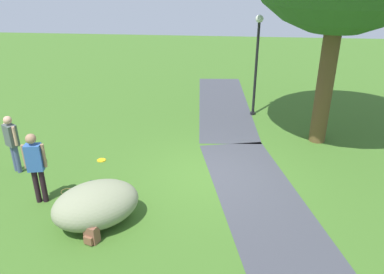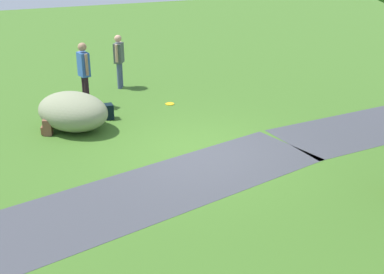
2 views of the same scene
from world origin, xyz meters
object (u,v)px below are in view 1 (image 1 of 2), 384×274
Objects in this scene: lamp_post at (257,56)px; frisbee_on_grass at (101,160)px; lawn_boulder at (96,205)px; spare_backpack_on_lawn at (91,234)px; man_near_boulder at (12,140)px; backpack_by_boulder at (95,190)px; handbag_on_grass at (67,197)px; woman_with_handbag at (35,163)px.

frisbee_on_grass is (4.41, -4.68, -2.31)m from lamp_post.
lawn_boulder reaches higher than spare_backpack_on_lawn.
lamp_post is 2.27× the size of man_near_boulder.
backpack_by_boulder is (-0.99, -0.42, -0.28)m from lawn_boulder.
man_near_boulder is at bearing -111.33° from backpack_by_boulder.
handbag_on_grass is at bearing -64.09° from backpack_by_boulder.
lawn_boulder is 9.22× the size of frisbee_on_grass.
man_near_boulder reaches higher than backpack_by_boulder.
spare_backpack_on_lawn is at bearing 17.31° from backpack_by_boulder.
lawn_boulder is 1.28m from handbag_on_grass.
handbag_on_grass is at bearing -140.80° from spare_backpack_on_lawn.
lamp_post is 7.86m from backpack_by_boulder.
man_near_boulder is (-1.36, -1.39, -0.10)m from woman_with_handbag.
backpack_by_boulder is at bearing 68.67° from man_near_boulder.
handbag_on_grass is 1.39× the size of frisbee_on_grass.
lawn_boulder reaches higher than backpack_by_boulder.
woman_with_handbag is at bearing -85.90° from handbag_on_grass.
lamp_post is at bearing 152.66° from lawn_boulder.
woman_with_handbag reaches higher than man_near_boulder.
man_near_boulder is 2.49m from frisbee_on_grass.
lamp_post reaches higher than backpack_by_boulder.
backpack_by_boulder is 1.73m from spare_backpack_on_lawn.
man_near_boulder is 4.17× the size of backpack_by_boulder.
lawn_boulder is 0.72m from spare_backpack_on_lawn.
man_near_boulder is at bearing -123.00° from handbag_on_grass.
lamp_post is at bearing 146.40° from backpack_by_boulder.
handbag_on_grass reaches higher than frisbee_on_grass.
handbag_on_grass is 1.76m from spare_backpack_on_lawn.
woman_with_handbag is 1.95m from man_near_boulder.
handbag_on_grass is at bearing 94.10° from woman_with_handbag.
lawn_boulder is 5.94× the size of backpack_by_boulder.
man_near_boulder is 4.19m from spare_backpack_on_lawn.
handbag_on_grass is at bearing -124.70° from lawn_boulder.
woman_with_handbag is at bearing -39.19° from lamp_post.
woman_with_handbag is at bearing -18.08° from frisbee_on_grass.
man_near_boulder is 2.91m from backpack_by_boulder.
woman_with_handbag is at bearing -74.70° from backpack_by_boulder.
lamp_post reaches higher than lawn_boulder.
frisbee_on_grass is at bearing -164.11° from spare_backpack_on_lawn.
frisbee_on_grass is at bearing 161.92° from woman_with_handbag.
woman_with_handbag is 5.07× the size of handbag_on_grass.
man_near_boulder is 4.66× the size of handbag_on_grass.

